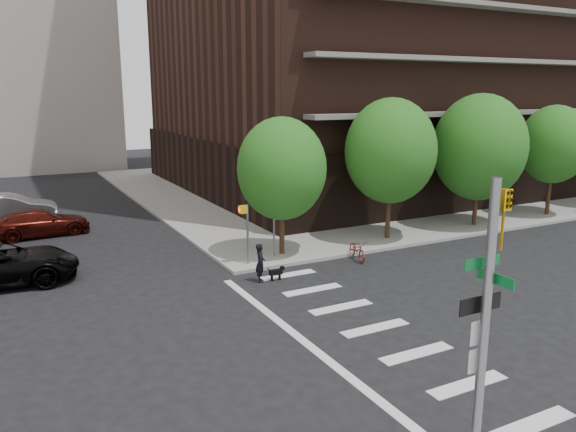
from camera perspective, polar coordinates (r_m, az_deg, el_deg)
ground at (r=17.05m, az=0.48°, el=-13.24°), size 120.00×120.00×0.00m
sidewalk_ne at (r=46.85m, az=9.03°, el=3.43°), size 39.00×33.00×0.15m
crosswalk at (r=18.10m, az=6.78°, el=-11.72°), size 3.85×13.00×0.01m
tree_a at (r=24.96m, az=-0.64°, el=4.81°), size 4.00×4.00×5.90m
tree_b at (r=28.13m, az=10.37°, el=6.52°), size 4.50×4.50×6.65m
tree_c at (r=32.17m, az=18.88°, el=6.62°), size 5.00×5.00×6.80m
tree_d at (r=36.75m, az=25.39°, el=6.59°), size 4.00×4.00×6.20m
traffic_signal at (r=10.24m, az=19.01°, el=-15.69°), size 0.90×0.75×6.00m
pedestrian_signal at (r=24.13m, az=-3.56°, el=-0.78°), size 2.18×0.67×2.60m
parked_car_maroon at (r=31.96m, az=-23.93°, el=-0.61°), size 2.40×5.10×1.44m
parked_car_silver at (r=36.05m, az=-26.31°, el=0.72°), size 2.19×5.09×1.63m
scooter at (r=25.43m, az=7.05°, el=-3.39°), size 1.00×1.86×0.93m
dog_walker at (r=22.30m, az=-2.83°, el=-4.77°), size 0.67×0.57×1.56m
dog at (r=22.58m, az=-1.18°, el=-5.71°), size 0.63×0.18×0.54m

